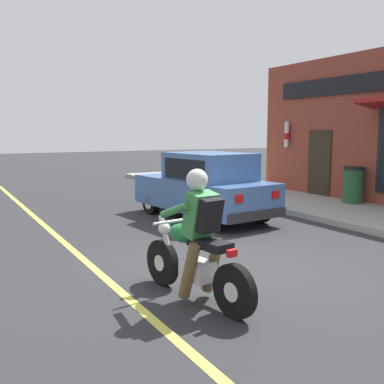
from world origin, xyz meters
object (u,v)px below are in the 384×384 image
(motorcycle_with_rider, at_px, (196,246))
(trash_bin, at_px, (353,185))
(car_hatchback, at_px, (205,187))
(traffic_cone, at_px, (244,183))

(motorcycle_with_rider, xyz_separation_m, trash_bin, (7.05, 3.74, -0.04))
(car_hatchback, xyz_separation_m, traffic_cone, (3.04, 2.61, -0.33))
(car_hatchback, bearing_deg, motorcycle_with_rider, -122.18)
(motorcycle_with_rider, bearing_deg, traffic_cone, 50.37)
(motorcycle_with_rider, height_order, traffic_cone, motorcycle_with_rider)
(car_hatchback, relative_size, trash_bin, 4.01)
(car_hatchback, distance_m, trash_bin, 4.32)
(motorcycle_with_rider, xyz_separation_m, traffic_cone, (5.82, 7.03, -0.25))
(car_hatchback, distance_m, traffic_cone, 4.02)
(trash_bin, relative_size, traffic_cone, 1.63)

